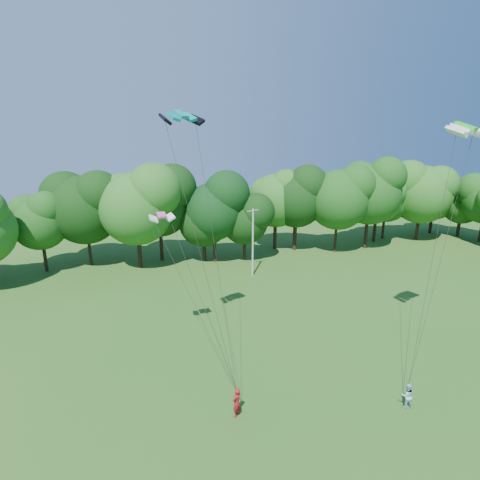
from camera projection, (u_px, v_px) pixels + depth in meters
name	position (u px, v px, depth m)	size (l,w,h in m)	color
utility_pole	(253.00, 242.00, 43.53)	(1.57, 0.55, 8.11)	#B4B4AB
kite_flyer_left	(237.00, 402.00, 22.20)	(0.68, 0.45, 1.87)	maroon
kite_flyer_right	(407.00, 395.00, 22.99)	(0.79, 0.62, 1.63)	#B0D6F4
kite_teal	(181.00, 114.00, 23.09)	(2.95, 2.05, 0.59)	#048B88
kite_green	(466.00, 126.00, 24.02)	(3.29, 2.21, 0.63)	#27E322
kite_pink	(162.00, 215.00, 25.87)	(1.81, 1.02, 0.31)	#F945A9
tree_back_center	(214.00, 206.00, 47.59)	(8.18, 8.18, 11.90)	black
tree_back_east	(378.00, 197.00, 56.96)	(7.78, 7.78, 11.32)	#301D13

